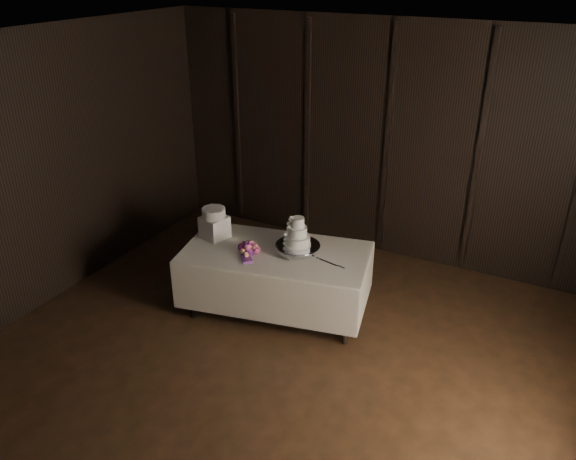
{
  "coord_description": "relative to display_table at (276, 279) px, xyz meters",
  "views": [
    {
      "loc": [
        2.01,
        -3.07,
        3.63
      ],
      "look_at": [
        -0.4,
        1.57,
        1.05
      ],
      "focal_mm": 35.0,
      "sensor_mm": 36.0,
      "label": 1
    }
  ],
  "objects": [
    {
      "name": "wedding_cake",
      "position": [
        0.2,
        0.08,
        0.56
      ],
      "size": [
        0.31,
        0.27,
        0.32
      ],
      "rotation": [
        0.0,
        0.0,
        0.35
      ],
      "color": "white",
      "rests_on": "cake_stand"
    },
    {
      "name": "small_cake",
      "position": [
        -0.77,
        -0.02,
        0.64
      ],
      "size": [
        0.34,
        0.34,
        0.1
      ],
      "primitive_type": "cylinder",
      "rotation": [
        0.0,
        0.0,
        0.41
      ],
      "color": "white",
      "rests_on": "box_pedestal"
    },
    {
      "name": "cake_stand",
      "position": [
        0.22,
        0.09,
        0.39
      ],
      "size": [
        0.61,
        0.61,
        0.09
      ],
      "primitive_type": "cylinder",
      "rotation": [
        0.0,
        0.0,
        0.32
      ],
      "color": "silver",
      "rests_on": "display_table"
    },
    {
      "name": "display_table",
      "position": [
        0.0,
        0.0,
        0.0
      ],
      "size": [
        2.16,
        1.43,
        0.76
      ],
      "rotation": [
        0.0,
        0.0,
        0.21
      ],
      "color": "silver",
      "rests_on": "ground"
    },
    {
      "name": "cake_knife",
      "position": [
        0.58,
        0.03,
        0.35
      ],
      "size": [
        0.37,
        0.11,
        0.01
      ],
      "primitive_type": "cube",
      "rotation": [
        0.0,
        0.0,
        -0.23
      ],
      "color": "silver",
      "rests_on": "display_table"
    },
    {
      "name": "room",
      "position": [
        0.55,
        -1.57,
        1.08
      ],
      "size": [
        6.08,
        7.08,
        3.08
      ],
      "color": "black",
      "rests_on": "ground"
    },
    {
      "name": "bouquet",
      "position": [
        -0.23,
        -0.19,
        0.4
      ],
      "size": [
        0.47,
        0.47,
        0.18
      ],
      "primitive_type": null,
      "rotation": [
        0.0,
        0.0,
        -0.81
      ],
      "color": "#ED5E89",
      "rests_on": "display_table"
    },
    {
      "name": "box_pedestal",
      "position": [
        -0.77,
        -0.02,
        0.47
      ],
      "size": [
        0.31,
        0.31,
        0.25
      ],
      "primitive_type": "cube",
      "rotation": [
        0.0,
        0.0,
        -0.24
      ],
      "color": "white",
      "rests_on": "display_table"
    }
  ]
}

